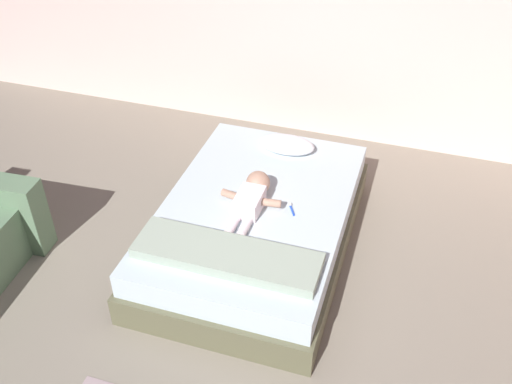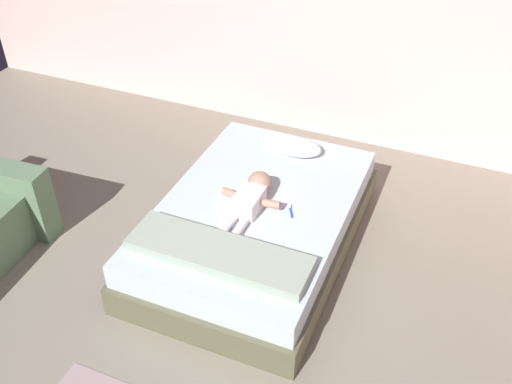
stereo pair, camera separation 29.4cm
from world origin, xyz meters
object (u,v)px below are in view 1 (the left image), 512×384
(bed, at_px, (256,225))
(baby, at_px, (252,197))
(pillow, at_px, (287,144))
(toothbrush, at_px, (292,209))

(bed, relative_size, baby, 3.29)
(pillow, xyz_separation_m, toothbrush, (0.24, -0.74, -0.05))
(bed, bearing_deg, baby, -127.75)
(baby, relative_size, toothbrush, 5.23)
(baby, distance_m, toothbrush, 0.30)
(baby, height_order, toothbrush, baby)
(pillow, bearing_deg, bed, -92.38)
(baby, bearing_deg, toothbrush, 5.61)
(pillow, height_order, baby, baby)
(baby, bearing_deg, pillow, 85.98)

